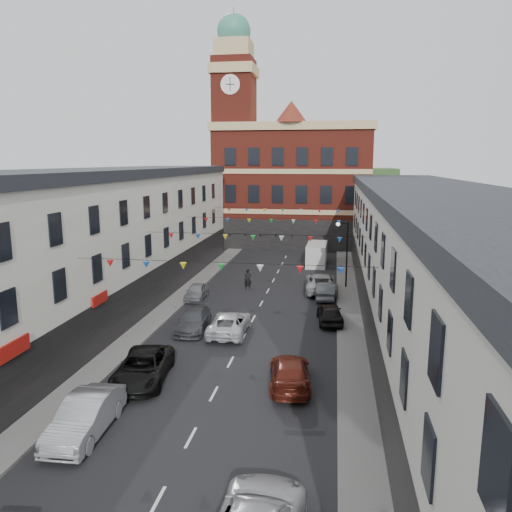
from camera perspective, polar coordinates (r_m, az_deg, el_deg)
The scene contains 20 objects.
ground at distance 32.71m, azimuth -1.47°, elevation -9.34°, with size 160.00×160.00×0.00m, color black.
pavement_left at distance 36.31m, azimuth -11.75°, elevation -7.38°, with size 1.80×64.00×0.15m, color #605E5B.
pavement_right at distance 34.11m, azimuth 10.76°, elevation -8.54°, with size 1.80×64.00×0.15m, color #605E5B.
terrace_left at distance 36.20m, azimuth -19.88°, elevation 0.76°, with size 8.40×56.00×10.70m.
terrace_right at distance 32.44m, azimuth 19.76°, elevation -1.24°, with size 8.40×56.00×9.70m.
civic_building at distance 68.44m, azimuth 4.32°, elevation 8.16°, with size 20.60×13.30×18.50m.
clock_tower at distance 66.60m, azimuth -2.46°, elevation 13.95°, with size 5.60×5.60×30.00m.
distant_hill at distance 92.91m, azimuth 3.05°, elevation 6.92°, with size 40.00×14.00×10.00m, color #2A4822.
street_lamp at distance 44.81m, azimuth 10.06°, elevation 1.19°, with size 1.10×0.36×6.00m.
car_left_b at distance 22.93m, azimuth -18.92°, elevation -16.93°, with size 1.72×4.93×1.62m, color #9D9FA4.
car_left_c at distance 27.09m, azimuth -12.82°, elevation -12.32°, with size 2.48×5.37×1.49m, color black.
car_left_d at distance 34.17m, azimuth -7.18°, elevation -7.32°, with size 1.91×4.70×1.36m, color #424449.
car_left_e at distance 41.63m, azimuth -6.82°, elevation -4.05°, with size 1.52×3.77×1.28m, color gray.
car_right_c at distance 26.04m, azimuth 3.88°, elevation -13.11°, with size 2.01×4.94×1.43m, color #5A1B12.
car_right_d at distance 35.72m, azimuth 8.45°, elevation -6.50°, with size 1.67×4.16×1.42m, color black.
car_right_e at distance 41.85m, azimuth 7.98°, elevation -3.91°, with size 1.49×4.27×1.41m, color #4F5256.
car_right_f at distance 43.94m, azimuth 7.43°, elevation -3.05°, with size 2.69×5.82×1.62m, color #A8ABAD.
moving_car at distance 33.28m, azimuth -3.05°, elevation -7.69°, with size 2.36×5.13×1.43m, color silver.
white_van at distance 55.12m, azimuth 6.95°, elevation 0.20°, with size 2.07×5.39×2.38m, color silver.
pedestrian at distance 44.25m, azimuth -0.92°, elevation -2.70°, with size 0.68×0.45×1.87m, color black.
Camera 1 is at (5.61, -30.19, 11.26)m, focal length 35.00 mm.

